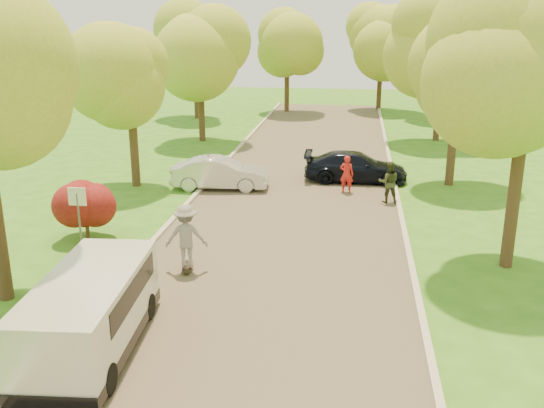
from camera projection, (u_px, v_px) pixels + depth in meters
The scene contains 22 objects.
ground at pixel (247, 335), 13.90m from camera, with size 100.00×100.00×0.00m, color #306919.
road at pixel (287, 222), 21.47m from camera, with size 8.00×60.00×0.01m, color #4C4438.
curb_left at pixel (176, 216), 21.98m from camera, with size 0.18×60.00×0.12m, color #B2AD9E.
curb_right at pixel (403, 226), 20.92m from camera, with size 0.18×60.00×0.12m, color #B2AD9E.
street_sign at pixel (78, 207), 17.98m from camera, with size 0.55×0.06×2.17m.
red_shrub at pixel (85, 207), 19.60m from camera, with size 1.70×1.70×1.95m.
tree_l_midb at pixel (134, 78), 24.79m from camera, with size 4.30×4.20×6.62m.
tree_l_far at pixel (203, 45), 33.93m from camera, with size 4.92×4.80×7.79m.
tree_r_mida at pixel (538, 74), 16.07m from camera, with size 5.13×5.00×7.95m.
tree_r_midb at pixel (464, 70), 24.83m from camera, with size 4.51×4.40×7.01m.
tree_r_far at pixel (448, 38), 33.93m from camera, with size 5.33×5.20×8.34m.
tree_bg_a at pixel (198, 42), 41.86m from camera, with size 5.12×5.00×7.72m.
tree_bg_b at pixel (446, 39), 41.45m from camera, with size 5.12×5.00×7.95m.
tree_bg_c at pixel (290, 44), 44.94m from camera, with size 4.92×4.80×7.33m.
tree_bg_d at pixel (385, 39), 45.83m from camera, with size 5.12×5.00×7.72m.
minivan at pixel (91, 312), 13.01m from camera, with size 2.19×4.81×1.74m.
silver_sedan at pixel (220, 173), 25.50m from camera, with size 1.41×4.05×1.34m, color silver.
dark_sedan at pixel (355, 167), 26.65m from camera, with size 1.83×4.50×1.31m, color black.
longboard at pixel (188, 267), 17.41m from camera, with size 0.43×0.98×0.11m.
skateboarder at pixel (186, 236), 17.13m from camera, with size 1.19×0.69×1.85m, color gray.
person_striped at pixel (347, 174), 24.90m from camera, with size 0.57×0.37×1.56m, color red.
person_olive at pixel (389, 182), 23.54m from camera, with size 0.80×0.62×1.65m, color #303721.
Camera 1 is at (2.27, -12.19, 6.99)m, focal length 40.00 mm.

